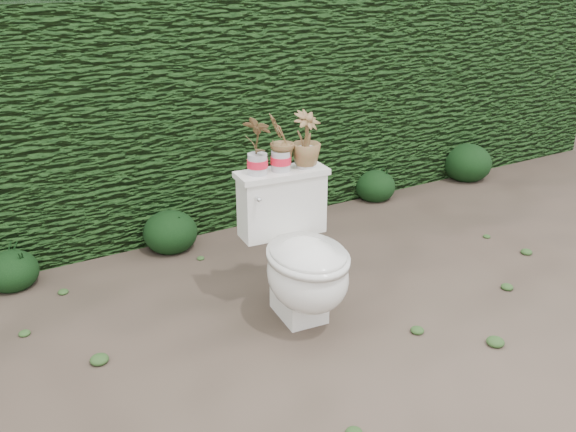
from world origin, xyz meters
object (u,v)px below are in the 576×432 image
potted_plant_left (257,146)px  potted_plant_center (281,144)px  potted_plant_right (306,141)px  toilet (301,259)px

potted_plant_left → potted_plant_center: potted_plant_left is taller
potted_plant_right → toilet: bearing=-142.2°
potted_plant_left → potted_plant_right: bearing=-127.8°
potted_plant_left → potted_plant_right: 0.28m
toilet → potted_plant_right: size_ratio=2.67×
potted_plant_left → potted_plant_center: (0.13, -0.01, -0.00)m
toilet → potted_plant_center: size_ratio=2.60×
toilet → potted_plant_left: 0.63m
potted_plant_center → potted_plant_right: potted_plant_center is taller
toilet → potted_plant_center: (0.02, 0.24, 0.57)m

